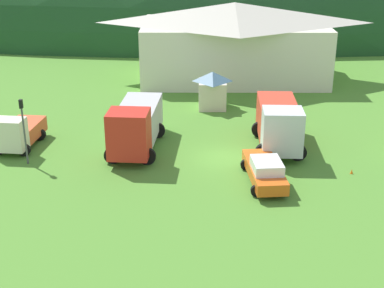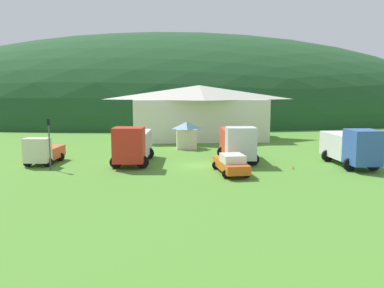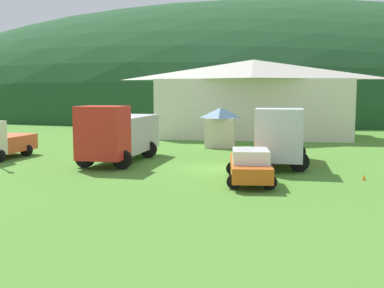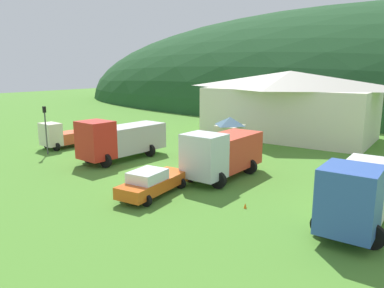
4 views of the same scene
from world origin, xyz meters
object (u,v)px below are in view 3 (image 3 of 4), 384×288
Objects in this scene: tow_truck_silver at (279,134)px; service_pickup_orange at (250,165)px; traffic_cone_near_pickup at (364,180)px; depot_building at (253,97)px; play_shed_cream at (220,127)px; crane_truck_red at (119,133)px.

tow_truck_silver is 1.28× the size of service_pickup_orange.
tow_truck_silver is 11.60× the size of traffic_cone_near_pickup.
depot_building reaches higher than play_shed_cream.
tow_truck_silver is at bearing 96.43° from crane_truck_red.
depot_building is 9.68m from play_shed_cream.
play_shed_cream is at bearing 153.39° from crane_truck_red.
depot_building is at bearing 161.27° from crane_truck_red.
crane_truck_red is at bearing -85.63° from tow_truck_silver.
play_shed_cream is 9.70m from tow_truck_silver.
tow_truck_silver is at bearing 159.68° from service_pickup_orange.
tow_truck_silver is at bearing -63.99° from play_shed_cream.
traffic_cone_near_pickup is at bearing -74.82° from depot_building.
depot_building is 23.61m from service_pickup_orange.
crane_truck_red is 13.21× the size of traffic_cone_near_pickup.
crane_truck_red reaches higher than tow_truck_silver.
tow_truck_silver is 5.85m from service_pickup_orange.
tow_truck_silver is (4.25, -8.72, 0.24)m from play_shed_cream.
depot_building is 18.08m from tow_truck_silver.
play_shed_cream is 0.44× the size of tow_truck_silver.
depot_building is 2.36× the size of crane_truck_red.
depot_building is at bearing 75.90° from play_shed_cream.
tow_truck_silver is at bearing -83.75° from depot_building.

